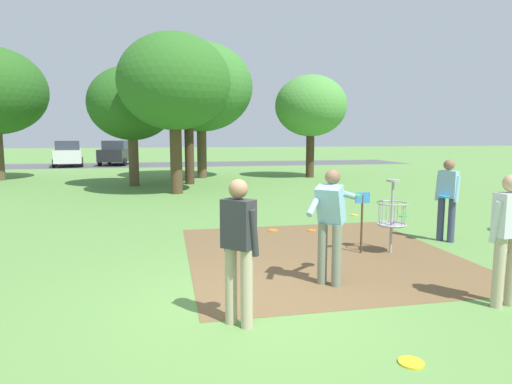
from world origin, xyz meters
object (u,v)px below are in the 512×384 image
(disc_golf_basket, at_px, (389,213))
(tree_mid_right, at_px, (174,82))
(player_waiting_right, at_px, (331,219))
(tree_mid_center, at_px, (188,85))
(frisbee_far_left, at_px, (411,363))
(frisbee_mid_grass, at_px, (404,216))
(tree_mid_left, at_px, (132,104))
(frisbee_near_basket, at_px, (312,230))
(frisbee_far_right, at_px, (355,215))
(parked_car_center_left, at_px, (116,153))
(player_waiting_left, at_px, (239,244))
(tree_near_left, at_px, (201,87))
(frisbee_by_tee, at_px, (506,251))
(frisbee_scattered_a, at_px, (273,230))
(tree_near_right, at_px, (311,106))
(player_foreground_watching, at_px, (447,195))
(player_throwing, at_px, (508,233))
(parked_car_leftmost, at_px, (68,154))

(disc_golf_basket, distance_m, tree_mid_right, 10.69)
(player_waiting_right, xyz_separation_m, tree_mid_center, (-1.29, 14.17, 3.46))
(player_waiting_right, bearing_deg, frisbee_far_left, -91.25)
(frisbee_mid_grass, distance_m, tree_mid_left, 12.49)
(player_waiting_right, bearing_deg, frisbee_near_basket, 75.09)
(frisbee_far_right, xyz_separation_m, parked_car_center_left, (-8.78, 23.47, 0.91))
(player_waiting_left, relative_size, tree_near_left, 0.25)
(frisbee_near_basket, relative_size, frisbee_far_right, 1.02)
(frisbee_near_basket, xyz_separation_m, frisbee_by_tee, (3.06, -2.47, 0.00))
(tree_mid_left, height_order, tree_mid_center, tree_mid_center)
(frisbee_far_right, relative_size, tree_mid_right, 0.03)
(player_waiting_right, xyz_separation_m, frisbee_scattered_a, (0.07, 3.75, -0.98))
(frisbee_far_left, bearing_deg, player_waiting_right, 88.75)
(player_waiting_left, xyz_separation_m, player_waiting_right, (1.54, 1.10, 0.02))
(player_waiting_right, height_order, tree_near_right, tree_near_right)
(tree_near_left, bearing_deg, parked_car_center_left, 115.42)
(parked_car_center_left, bearing_deg, frisbee_mid_grass, -67.24)
(player_waiting_left, xyz_separation_m, tree_mid_right, (-0.42, 12.00, 3.18))
(player_waiting_left, distance_m, tree_near_right, 18.72)
(frisbee_near_basket, distance_m, frisbee_scattered_a, 0.90)
(frisbee_far_left, bearing_deg, frisbee_far_right, 69.53)
(disc_golf_basket, height_order, tree_mid_right, tree_mid_right)
(player_foreground_watching, distance_m, tree_mid_left, 14.07)
(frisbee_scattered_a, xyz_separation_m, tree_mid_left, (-3.80, 10.17, 3.55))
(player_throwing, bearing_deg, player_foreground_watching, 66.17)
(tree_near_right, bearing_deg, tree_mid_center, -162.72)
(parked_car_leftmost, bearing_deg, frisbee_mid_grass, -59.97)
(player_waiting_left, xyz_separation_m, frisbee_by_tee, (5.55, 2.21, -0.96))
(frisbee_by_tee, xyz_separation_m, tree_near_right, (1.13, 15.06, 3.71))
(player_throwing, xyz_separation_m, parked_car_center_left, (-7.93, 29.91, -0.05))
(frisbee_far_left, distance_m, tree_mid_center, 17.10)
(disc_golf_basket, bearing_deg, frisbee_far_left, -115.17)
(frisbee_scattered_a, bearing_deg, frisbee_near_basket, -11.32)
(player_waiting_right, relative_size, frisbee_by_tee, 8.19)
(player_waiting_right, relative_size, tree_mid_left, 0.33)
(frisbee_scattered_a, xyz_separation_m, tree_mid_center, (-1.36, 10.42, 4.43))
(frisbee_near_basket, relative_size, tree_mid_right, 0.03)
(frisbee_far_right, distance_m, parked_car_center_left, 25.08)
(tree_near_left, bearing_deg, frisbee_mid_grass, -69.86)
(player_throwing, height_order, frisbee_mid_grass, player_throwing)
(player_waiting_left, distance_m, frisbee_near_basket, 5.38)
(player_throwing, height_order, frisbee_by_tee, player_throwing)
(player_foreground_watching, relative_size, player_throwing, 1.00)
(tree_mid_center, distance_m, tree_mid_right, 3.35)
(frisbee_mid_grass, distance_m, frisbee_far_right, 1.32)
(tree_mid_left, bearing_deg, frisbee_far_left, -77.21)
(frisbee_far_right, distance_m, tree_mid_left, 11.42)
(player_throwing, xyz_separation_m, frisbee_by_tee, (2.11, 2.33, -0.96))
(tree_near_right, bearing_deg, player_throwing, -100.54)
(frisbee_far_right, bearing_deg, player_throwing, -97.56)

